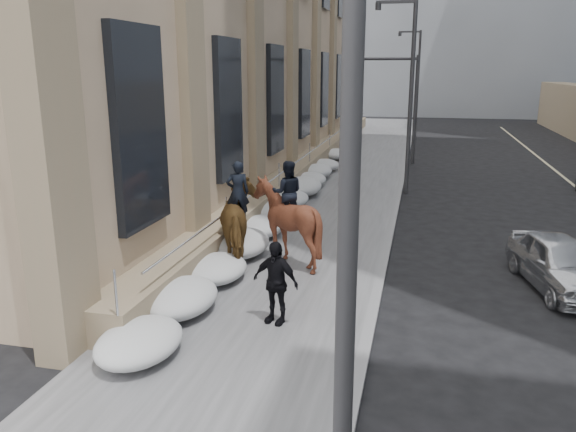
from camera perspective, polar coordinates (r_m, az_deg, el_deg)
The scene contains 13 objects.
ground at distance 12.28m, azimuth -4.38°, elevation -10.86°, with size 140.00×140.00×0.00m, color black.
sidewalk at distance 21.46m, azimuth 3.74°, elevation 0.62°, with size 5.00×80.00×0.12m, color #4A4A4C.
curb at distance 21.19m, azimuth 10.74°, elevation 0.20°, with size 0.24×80.00×0.12m, color slate.
bg_building_far at distance 83.19m, azimuth 7.24°, elevation 17.93°, with size 24.00×12.00×20.00m, color gray.
streetlight_near at distance 4.63m, azimuth 4.34°, elevation 5.70°, with size 1.71×0.24×8.00m.
streetlight_mid at distance 24.54m, azimuth 12.05°, elevation 12.79°, with size 1.71×0.24×8.00m.
streetlight_far at distance 44.53m, azimuth 12.87°, elevation 13.51°, with size 1.71×0.24×8.00m.
traffic_signal at distance 32.57m, azimuth 11.24°, elevation 12.24°, with size 4.10×0.22×6.00m.
snow_bank at distance 19.85m, azimuth -1.21°, elevation 0.70°, with size 1.70×18.10×0.76m.
mounted_horse_left at distance 15.35m, azimuth -4.67°, elevation -0.49°, with size 2.15×2.87×2.76m.
mounted_horse_right at distance 15.18m, azimuth -0.17°, elevation -0.32°, with size 2.31×2.48×2.81m.
pedestrian at distance 11.71m, azimuth -1.30°, elevation -6.75°, with size 1.04×0.43×1.78m, color black.
car_silver at distance 15.39m, azimuth 25.92°, elevation -4.31°, with size 1.57×3.90×1.33m, color #B0B2B8.
Camera 1 is at (3.46, -10.52, 5.31)m, focal length 35.00 mm.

